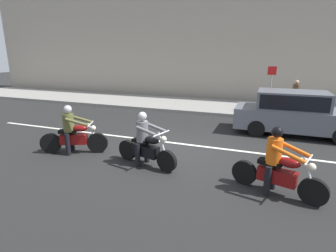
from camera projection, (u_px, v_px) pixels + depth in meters
ground_plane at (172, 152)px, 8.70m from camera, size 80.00×80.00×0.00m
sidewalk_slab at (217, 106)px, 15.90m from camera, size 40.00×4.40×0.14m
building_facade at (231, 8)px, 17.40m from camera, size 40.00×1.40×12.05m
lane_marking_stripe at (194, 145)px, 9.34m from camera, size 18.00×0.14×0.01m
motorcycle_with_rider_gray at (145, 144)px, 7.55m from camera, size 2.04×0.85×1.56m
motorcycle_with_rider_orange_stripe at (277, 167)px, 5.98m from camera, size 2.07×0.90×1.59m
motorcycle_with_rider_olive at (73, 134)px, 8.50m from camera, size 2.03×1.02×1.57m
parked_sedan_slate_gray at (295, 113)px, 10.41m from camera, size 4.65×1.82×1.72m
street_sign_post at (271, 84)px, 14.07m from camera, size 0.44×0.08×2.37m
pedestrian_bystander at (295, 94)px, 13.57m from camera, size 0.34×0.34×1.70m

